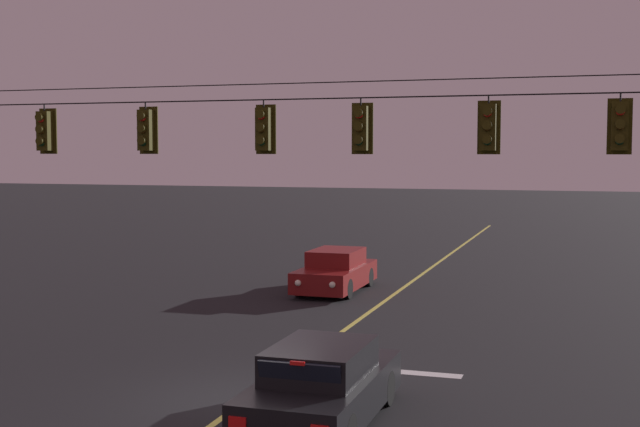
# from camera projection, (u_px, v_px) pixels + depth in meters

# --- Properties ---
(ground_plane) EXTENTS (180.00, 180.00, 0.00)m
(ground_plane) POSITION_uv_depth(u_px,v_px,m) (243.00, 403.00, 15.76)
(ground_plane) COLOR black
(lane_centre_stripe) EXTENTS (0.14, 60.00, 0.01)m
(lane_centre_stripe) POSITION_uv_depth(u_px,v_px,m) (372.00, 310.00, 24.94)
(lane_centre_stripe) COLOR #D1C64C
(lane_centre_stripe) RESTS_ON ground
(stop_bar_paint) EXTENTS (3.40, 0.36, 0.01)m
(stop_bar_paint) POSITION_uv_depth(u_px,v_px,m) (382.00, 370.00, 18.10)
(stop_bar_paint) COLOR silver
(stop_bar_paint) RESTS_ON ground
(signal_span_assembly) EXTENTS (20.58, 0.32, 7.20)m
(signal_span_assembly) POSITION_uv_depth(u_px,v_px,m) (306.00, 191.00, 18.97)
(signal_span_assembly) COLOR #38281C
(signal_span_assembly) RESTS_ON ground
(traffic_light_leftmost) EXTENTS (0.48, 0.41, 1.22)m
(traffic_light_leftmost) POSITION_uv_depth(u_px,v_px,m) (44.00, 131.00, 20.92)
(traffic_light_leftmost) COLOR black
(traffic_light_left_inner) EXTENTS (0.48, 0.41, 1.22)m
(traffic_light_left_inner) POSITION_uv_depth(u_px,v_px,m) (145.00, 130.00, 20.07)
(traffic_light_left_inner) COLOR black
(traffic_light_centre) EXTENTS (0.48, 0.41, 1.22)m
(traffic_light_centre) POSITION_uv_depth(u_px,v_px,m) (263.00, 129.00, 19.16)
(traffic_light_centre) COLOR black
(traffic_light_right_inner) EXTENTS (0.48, 0.41, 1.22)m
(traffic_light_right_inner) POSITION_uv_depth(u_px,v_px,m) (361.00, 128.00, 18.47)
(traffic_light_right_inner) COLOR black
(traffic_light_rightmost) EXTENTS (0.48, 0.41, 1.22)m
(traffic_light_rightmost) POSITION_uv_depth(u_px,v_px,m) (488.00, 127.00, 17.64)
(traffic_light_rightmost) COLOR black
(traffic_light_far_right) EXTENTS (0.48, 0.41, 1.22)m
(traffic_light_far_right) POSITION_uv_depth(u_px,v_px,m) (620.00, 126.00, 16.86)
(traffic_light_far_right) COLOR black
(car_waiting_near_lane) EXTENTS (1.80, 4.33, 1.39)m
(car_waiting_near_lane) POSITION_uv_depth(u_px,v_px,m) (322.00, 386.00, 14.53)
(car_waiting_near_lane) COLOR black
(car_waiting_near_lane) RESTS_ON ground
(car_oncoming_lead) EXTENTS (1.80, 4.42, 1.39)m
(car_oncoming_lead) POSITION_uv_depth(u_px,v_px,m) (335.00, 272.00, 28.35)
(car_oncoming_lead) COLOR maroon
(car_oncoming_lead) RESTS_ON ground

